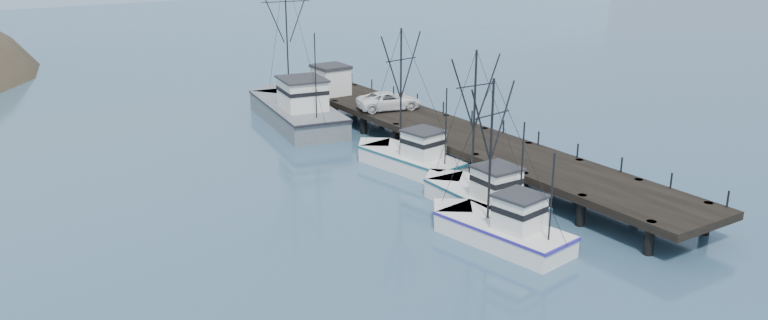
% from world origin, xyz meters
% --- Properties ---
extents(ground, '(400.00, 400.00, 0.00)m').
position_xyz_m(ground, '(0.00, 0.00, 0.00)').
color(ground, '#2F4F6A').
rests_on(ground, ground).
extents(pier, '(6.00, 44.00, 2.00)m').
position_xyz_m(pier, '(14.00, 16.00, 1.69)').
color(pier, black).
rests_on(pier, ground).
extents(trawler_near, '(3.47, 10.26, 10.57)m').
position_xyz_m(trawler_near, '(8.09, 6.45, 0.82)').
color(trawler_near, white).
rests_on(trawler_near, ground).
extents(trawler_mid, '(4.50, 9.82, 9.87)m').
position_xyz_m(trawler_mid, '(5.59, 1.90, 0.82)').
color(trawler_mid, white).
rests_on(trawler_mid, ground).
extents(trawler_far, '(4.67, 10.51, 10.79)m').
position_xyz_m(trawler_far, '(9.10, 15.84, 0.82)').
color(trawler_far, white).
rests_on(trawler_far, ground).
extents(work_vessel, '(7.49, 17.39, 14.23)m').
position_xyz_m(work_vessel, '(8.20, 32.82, 1.23)').
color(work_vessel, slate).
rests_on(work_vessel, ground).
extents(pier_shed, '(3.00, 3.20, 2.80)m').
position_xyz_m(pier_shed, '(12.50, 33.60, 3.42)').
color(pier_shed, silver).
rests_on(pier_shed, pier).
extents(pickup_truck, '(6.13, 3.85, 1.58)m').
position_xyz_m(pickup_truck, '(13.69, 25.43, 2.79)').
color(pickup_truck, white).
rests_on(pickup_truck, pier).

